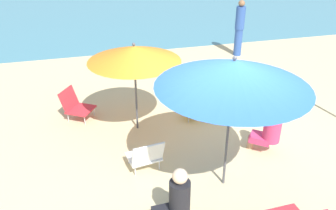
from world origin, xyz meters
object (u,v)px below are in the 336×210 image
(beach_chair_a, at_px, (146,156))
(beach_chair_d, at_px, (201,104))
(person_c, at_px, (239,28))
(person_a, at_px, (176,199))
(umbrella_blue, at_px, (233,74))
(umbrella_orange, at_px, (134,54))
(beach_chair_c, at_px, (75,105))
(person_b, at_px, (269,129))

(beach_chair_a, xyz_separation_m, beach_chair_d, (1.49, 1.49, 0.01))
(beach_chair_a, bearing_deg, person_c, -47.00)
(beach_chair_d, xyz_separation_m, person_a, (-1.35, -2.78, 0.16))
(umbrella_blue, bearing_deg, beach_chair_d, 80.30)
(umbrella_orange, distance_m, person_a, 2.90)
(umbrella_orange, height_order, person_c, umbrella_orange)
(umbrella_orange, xyz_separation_m, beach_chair_a, (-0.11, -1.38, -1.28))
(person_c, bearing_deg, beach_chair_d, -106.38)
(umbrella_blue, bearing_deg, umbrella_orange, 116.60)
(beach_chair_c, bearing_deg, umbrella_blue, -19.17)
(person_a, distance_m, person_b, 2.42)
(beach_chair_d, bearing_deg, umbrella_blue, 82.05)
(umbrella_blue, height_order, beach_chair_a, umbrella_blue)
(beach_chair_d, relative_size, person_c, 0.37)
(umbrella_blue, xyz_separation_m, person_a, (-0.98, -0.66, -1.42))
(beach_chair_c, bearing_deg, beach_chair_d, 18.50)
(umbrella_orange, relative_size, beach_chair_c, 2.35)
(umbrella_orange, distance_m, person_c, 5.22)
(umbrella_blue, xyz_separation_m, umbrella_orange, (-1.01, 2.02, -0.31))
(person_c, bearing_deg, umbrella_orange, -118.23)
(beach_chair_a, distance_m, beach_chair_c, 2.37)
(beach_chair_d, bearing_deg, beach_chair_c, -12.20)
(person_b, relative_size, person_c, 0.56)
(beach_chair_a, bearing_deg, beach_chair_d, -53.37)
(umbrella_blue, xyz_separation_m, person_c, (2.78, 5.52, -1.03))
(beach_chair_c, distance_m, beach_chair_d, 2.62)
(beach_chair_c, height_order, beach_chair_d, beach_chair_c)
(person_c, bearing_deg, person_b, -89.98)
(beach_chair_c, bearing_deg, person_a, -38.18)
(beach_chair_a, bearing_deg, umbrella_blue, -127.99)
(umbrella_blue, height_order, beach_chair_d, umbrella_blue)
(person_a, height_order, person_b, person_b)
(umbrella_blue, distance_m, beach_chair_c, 3.85)
(person_a, bearing_deg, beach_chair_c, -72.64)
(beach_chair_d, distance_m, person_b, 1.69)
(umbrella_orange, bearing_deg, person_a, -89.38)
(person_b, bearing_deg, beach_chair_c, 6.20)
(beach_chair_c, relative_size, beach_chair_d, 1.22)
(umbrella_orange, relative_size, person_c, 1.06)
(umbrella_orange, height_order, person_a, umbrella_orange)
(beach_chair_a, height_order, person_a, person_a)
(umbrella_blue, relative_size, umbrella_orange, 1.22)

